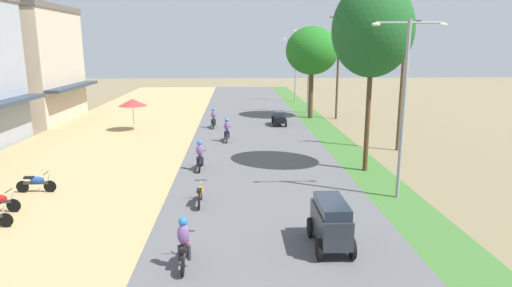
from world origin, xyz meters
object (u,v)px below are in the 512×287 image
Objects in this scene: motorbike_ahead_second at (200,193)px; streetlamp_near at (404,98)px; utility_pole_near at (338,64)px; motorbike_ahead_fifth at (214,118)px; motorbike_ahead_fourth at (227,130)px; parked_motorbike_sixth at (36,182)px; motorbike_ahead_third at (200,156)px; utility_pole_far at (402,81)px; streetlamp_far at (296,64)px; vendor_umbrella at (133,102)px; median_tree_second at (373,30)px; streetlamp_mid at (309,65)px; motorbike_foreground_rider at (184,243)px; car_van_charcoal at (331,221)px; median_tree_third at (312,51)px; car_sedan_black at (279,117)px.

streetlamp_near is at bearing 3.43° from motorbike_ahead_second.
motorbike_ahead_fifth is (-11.11, -4.47, -4.14)m from utility_pole_near.
motorbike_ahead_fourth reaches higher than motorbike_ahead_second.
parked_motorbike_sixth is 1.00× the size of motorbike_ahead_third.
utility_pole_far is at bearing 69.89° from streetlamp_near.
utility_pole_near is (2.13, -12.64, 0.56)m from streetlamp_far.
vendor_umbrella reaches higher than parked_motorbike_sixth.
streetlamp_near is (0.20, -4.31, -2.95)m from median_tree_second.
parked_motorbike_sixth is 28.87m from streetlamp_mid.
motorbike_ahead_second is at bearing -14.21° from parked_motorbike_sixth.
motorbike_ahead_fourth is at bearing 86.88° from motorbike_foreground_rider.
car_van_charcoal is at bearing -62.19° from motorbike_ahead_third.
median_tree_third is 3.30m from streetlamp_mid.
car_van_charcoal is (-4.07, -29.65, -3.72)m from streetlamp_mid.
motorbike_ahead_second is at bearing 137.31° from car_van_charcoal.
utility_pole_far reaches higher than car_sedan_black.
median_tree_third is at bearing 172.96° from utility_pole_near.
streetlamp_mid is at bearing 58.81° from motorbike_ahead_fourth.
car_van_charcoal is at bearing -77.43° from motorbike_ahead_fourth.
motorbike_ahead_fourth is at bearing -77.14° from motorbike_ahead_fifth.
vendor_umbrella is 0.26× the size of median_tree_second.
utility_pole_near reaches higher than streetlamp_near.
streetlamp_mid is at bearing 82.19° from car_van_charcoal.
motorbike_ahead_third is at bearing -114.47° from streetlamp_mid.
car_van_charcoal is at bearing 13.32° from motorbike_foreground_rider.
median_tree_second is at bearing 92.70° from streetlamp_near.
car_van_charcoal is 1.34× the size of motorbike_ahead_second.
motorbike_ahead_fourth is 1.00× the size of motorbike_ahead_fifth.
streetlamp_mid is (0.23, 2.97, -1.43)m from median_tree_third.
motorbike_ahead_fifth is at bearing -151.48° from median_tree_third.
streetlamp_mid is 27.13m from motorbike_ahead_second.
motorbike_ahead_third is at bearing 91.87° from motorbike_foreground_rider.
utility_pole_near is 27.40m from car_van_charcoal.
streetlamp_mid is 30.16m from car_van_charcoal.
car_van_charcoal reaches higher than motorbike_ahead_fifth.
median_tree_second is 1.02× the size of utility_pole_near.
streetlamp_mid is 3.39× the size of car_van_charcoal.
utility_pole_far is at bearing 53.42° from median_tree_second.
median_tree_third reaches higher than car_sedan_black.
motorbike_ahead_fifth reaches higher than motorbike_ahead_second.
vendor_umbrella reaches higher than motorbike_ahead_second.
median_tree_second reaches higher than streetlamp_mid.
streetlamp_mid is 4.53× the size of motorbike_ahead_fifth.
utility_pole_far is at bearing 21.20° from parked_motorbike_sixth.
motorbike_ahead_fifth is at bearing -169.81° from car_sedan_black.
car_van_charcoal is at bearing -118.02° from utility_pole_far.
car_van_charcoal is (11.18, -21.15, -1.28)m from vendor_umbrella.
car_van_charcoal is 1.34× the size of motorbike_ahead_fifth.
motorbike_ahead_third is (-0.35, 10.71, 0.00)m from motorbike_foreground_rider.
streetlamp_near reaches higher than parked_motorbike_sixth.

